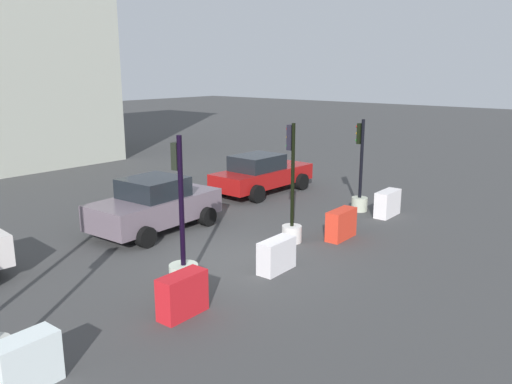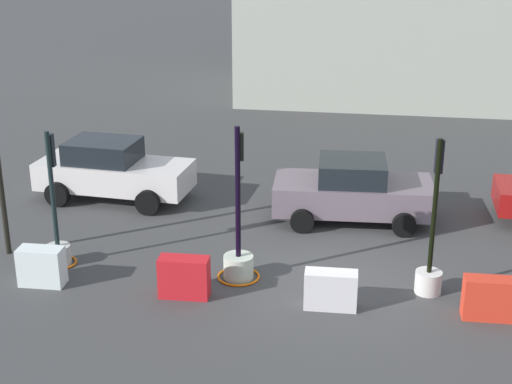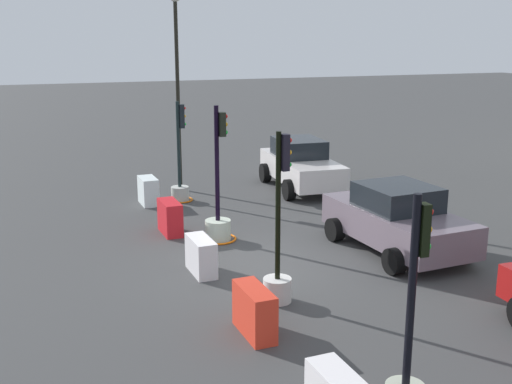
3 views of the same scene
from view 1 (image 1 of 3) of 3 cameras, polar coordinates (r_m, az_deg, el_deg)
ground_plane at (r=13.67m, az=-2.12°, el=-7.37°), size 120.00×120.00×0.00m
traffic_light_1 at (r=11.90m, az=-8.08°, el=-7.63°), size 0.95×0.95×3.49m
traffic_light_2 at (r=14.74m, az=3.98°, el=-2.71°), size 0.57×0.57×3.42m
traffic_light_3 at (r=18.31m, az=11.41°, el=0.23°), size 0.56×0.56×3.21m
construction_barrier_0 at (r=9.14m, az=-24.05°, el=-16.85°), size 0.99×0.51×0.85m
construction_barrier_1 at (r=10.64m, az=-8.15°, el=-11.20°), size 1.07×0.47×0.88m
construction_barrier_2 at (r=12.74m, az=2.30°, el=-7.01°), size 1.09×0.47×0.81m
construction_barrier_3 at (r=15.29m, az=9.41°, el=-3.54°), size 1.14×0.46×0.87m
construction_barrier_4 at (r=17.95m, az=14.36°, el=-1.23°), size 1.17×0.49×0.87m
car_red_compact at (r=20.59m, az=0.61°, el=2.04°), size 4.58×2.14×1.57m
car_grey_saloon at (r=16.08m, az=-11.12°, el=-1.40°), size 4.22×2.41×1.65m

